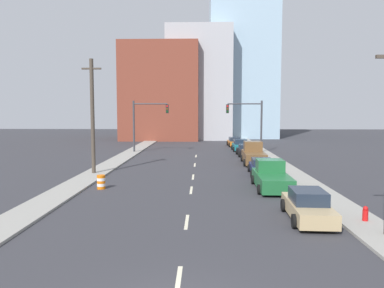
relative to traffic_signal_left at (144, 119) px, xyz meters
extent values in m
cube|color=gray|center=(-1.53, 7.67, -4.21)|extent=(2.15, 91.57, 0.13)
cube|color=gray|center=(14.96, 7.67, -4.21)|extent=(2.15, 91.57, 0.13)
cube|color=beige|center=(6.71, -36.12, -4.27)|extent=(0.16, 2.40, 0.01)
cube|color=beige|center=(6.71, -29.77, -4.27)|extent=(0.16, 2.40, 0.01)
cube|color=beige|center=(6.71, -22.58, -4.27)|extent=(0.16, 2.40, 0.01)
cube|color=beige|center=(6.71, -17.56, -4.27)|extent=(0.16, 2.40, 0.01)
cube|color=beige|center=(6.71, -10.79, -4.27)|extent=(0.16, 2.40, 0.01)
cube|color=beige|center=(6.71, -3.54, -4.27)|extent=(0.16, 2.40, 0.01)
cube|color=brown|center=(-0.28, 25.02, 4.46)|extent=(14.00, 16.00, 17.46)
cube|color=#A8A8AD|center=(6.83, 29.02, 6.05)|extent=(12.00, 20.00, 20.64)
cube|color=#99B7CC|center=(15.46, 33.02, 10.64)|extent=(13.00, 20.00, 29.83)
cylinder|color=#38383D|center=(-1.25, 0.00, -0.98)|extent=(0.24, 0.24, 6.59)
cylinder|color=#38383D|center=(0.88, 0.00, 1.92)|extent=(4.27, 0.16, 0.16)
cube|color=black|center=(3.02, 0.00, 1.29)|extent=(0.34, 0.32, 1.10)
cylinder|color=red|center=(3.02, -0.17, 1.63)|extent=(0.22, 0.04, 0.22)
cylinder|color=#593F0C|center=(3.02, -0.17, 1.29)|extent=(0.22, 0.04, 0.22)
cylinder|color=#0C3F14|center=(3.02, -0.17, 0.95)|extent=(0.22, 0.04, 0.22)
cylinder|color=#38383D|center=(14.88, 0.00, -0.98)|extent=(0.24, 0.24, 6.59)
cylinder|color=#38383D|center=(12.74, 0.00, 1.92)|extent=(4.27, 0.16, 0.16)
cube|color=black|center=(10.60, 0.00, 1.29)|extent=(0.34, 0.32, 1.10)
cylinder|color=red|center=(10.60, -0.17, 1.63)|extent=(0.22, 0.04, 0.22)
cylinder|color=#593F0C|center=(10.60, -0.17, 1.29)|extent=(0.22, 0.04, 0.22)
cylinder|color=#0C3F14|center=(10.60, -0.17, 0.95)|extent=(0.22, 0.04, 0.22)
cylinder|color=#473D33|center=(-1.63, -16.54, 0.50)|extent=(0.32, 0.32, 9.54)
cube|color=#473D33|center=(-1.63, -16.54, 4.47)|extent=(1.60, 0.14, 0.14)
cylinder|color=orange|center=(0.57, -22.33, -4.18)|extent=(0.56, 0.56, 0.19)
cylinder|color=white|center=(0.57, -22.33, -3.99)|extent=(0.56, 0.56, 0.19)
cylinder|color=orange|center=(0.57, -22.33, -3.80)|extent=(0.56, 0.56, 0.19)
cylinder|color=white|center=(0.57, -22.33, -3.61)|extent=(0.56, 0.56, 0.19)
cylinder|color=orange|center=(0.57, -22.33, -3.42)|extent=(0.56, 0.56, 0.19)
cylinder|color=red|center=(15.13, -29.80, -3.95)|extent=(0.26, 0.26, 0.65)
sphere|color=red|center=(15.13, -29.80, -3.55)|extent=(0.23, 0.23, 0.23)
cube|color=tan|center=(12.59, -29.25, -3.75)|extent=(1.95, 4.72, 0.68)
cube|color=#1E2838|center=(12.59, -29.25, -3.10)|extent=(1.63, 2.16, 0.62)
cylinder|color=black|center=(11.74, -27.77, -3.94)|extent=(0.25, 0.67, 0.66)
cylinder|color=black|center=(13.56, -27.85, -3.94)|extent=(0.25, 0.67, 0.66)
cylinder|color=black|center=(11.62, -30.65, -3.94)|extent=(0.25, 0.67, 0.66)
cylinder|color=black|center=(13.44, -30.73, -3.94)|extent=(0.25, 0.67, 0.66)
cube|color=#1E6033|center=(12.17, -22.06, -3.66)|extent=(2.15, 5.47, 0.88)
cube|color=#1E6033|center=(12.19, -21.24, -2.78)|extent=(1.85, 1.66, 0.86)
cylinder|color=black|center=(11.13, -20.36, -3.96)|extent=(0.23, 0.64, 0.63)
cylinder|color=black|center=(13.27, -20.39, -3.96)|extent=(0.23, 0.64, 0.63)
cylinder|color=black|center=(11.08, -23.73, -3.96)|extent=(0.23, 0.64, 0.63)
cylinder|color=black|center=(13.22, -23.76, -3.96)|extent=(0.23, 0.64, 0.63)
cube|color=#141E47|center=(12.41, -16.31, -3.79)|extent=(2.03, 4.85, 0.61)
cube|color=#1E2838|center=(12.41, -16.31, -3.20)|extent=(1.69, 2.22, 0.57)
cylinder|color=black|center=(11.54, -14.79, -3.95)|extent=(0.25, 0.66, 0.65)
cylinder|color=black|center=(13.42, -14.87, -3.95)|extent=(0.25, 0.66, 0.65)
cylinder|color=black|center=(11.41, -17.74, -3.95)|extent=(0.25, 0.66, 0.65)
cylinder|color=black|center=(13.28, -17.83, -3.95)|extent=(0.25, 0.66, 0.65)
cube|color=brown|center=(12.60, -9.89, -3.57)|extent=(2.18, 5.67, 1.02)
cube|color=brown|center=(12.63, -9.04, -2.56)|extent=(1.83, 1.73, 0.99)
cylinder|color=black|center=(11.60, -8.12, -3.93)|extent=(0.24, 0.69, 0.69)
cylinder|color=black|center=(13.70, -8.17, -3.93)|extent=(0.24, 0.69, 0.69)
cylinder|color=black|center=(11.51, -11.60, -3.93)|extent=(0.24, 0.69, 0.69)
cylinder|color=black|center=(13.60, -11.65, -3.93)|extent=(0.24, 0.69, 0.69)
cube|color=black|center=(12.64, -3.12, -3.79)|extent=(1.94, 4.42, 0.62)
cube|color=#1E2838|center=(12.64, -3.12, -3.20)|extent=(1.67, 2.00, 0.57)
cylinder|color=black|center=(11.66, -1.78, -3.97)|extent=(0.23, 0.62, 0.61)
cylinder|color=black|center=(13.58, -1.74, -3.97)|extent=(0.23, 0.62, 0.61)
cylinder|color=black|center=(11.71, -4.49, -3.97)|extent=(0.23, 0.62, 0.61)
cylinder|color=black|center=(13.63, -4.45, -3.97)|extent=(0.23, 0.62, 0.61)
cube|color=#196B75|center=(12.53, 2.71, -3.74)|extent=(1.90, 4.38, 0.72)
cube|color=#1E2838|center=(12.53, 2.71, -3.06)|extent=(1.66, 1.98, 0.64)
cylinder|color=black|center=(11.55, 4.06, -3.96)|extent=(0.22, 0.62, 0.62)
cylinder|color=black|center=(13.49, 4.07, -3.96)|extent=(0.22, 0.62, 0.62)
cylinder|color=black|center=(11.57, 1.35, -3.96)|extent=(0.22, 0.62, 0.62)
cylinder|color=black|center=(13.51, 1.37, -3.96)|extent=(0.22, 0.62, 0.62)
cube|color=orange|center=(12.27, 9.01, -3.79)|extent=(1.88, 4.52, 0.60)
cube|color=#1E2838|center=(12.27, 9.01, -3.20)|extent=(1.58, 2.06, 0.57)
cylinder|color=black|center=(11.33, 10.36, -3.94)|extent=(0.25, 0.67, 0.67)
cylinder|color=black|center=(13.10, 10.43, -3.94)|extent=(0.25, 0.67, 0.67)
cylinder|color=black|center=(11.44, 7.60, -3.94)|extent=(0.25, 0.67, 0.67)
cylinder|color=black|center=(13.21, 7.67, -3.94)|extent=(0.25, 0.67, 0.67)
camera|label=1|loc=(7.45, -47.24, 1.02)|focal=35.00mm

